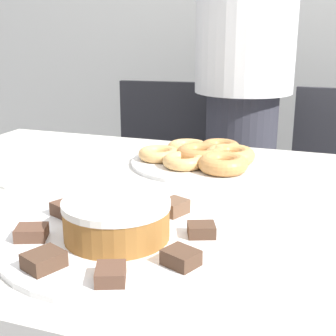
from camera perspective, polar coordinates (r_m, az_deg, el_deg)
The scene contains 23 objects.
table at distance 1.04m, azimuth -0.72°, elevation -7.93°, with size 1.44×0.97×0.74m.
person_standing at distance 1.76m, azimuth 9.22°, elevation 10.78°, with size 0.36×0.36×1.73m.
office_chair_left at distance 2.04m, azimuth -1.40°, elevation -2.90°, with size 0.49×0.49×0.86m.
office_chair_right at distance 1.93m, azimuth 19.81°, elevation -5.15°, with size 0.45×0.45×0.86m.
plate_cake at distance 0.80m, azimuth -6.19°, elevation -8.69°, with size 0.39×0.39×0.01m.
plate_donuts at distance 1.24m, azimuth 3.93°, elevation 0.68°, with size 0.36×0.36×0.01m.
frosted_cake at distance 0.78m, azimuth -6.28°, elevation -6.16°, with size 0.18×0.18×0.07m.
lamington_0 at distance 0.79m, azimuth 4.10°, elevation -7.53°, with size 0.06×0.05×0.02m.
lamington_1 at distance 0.88m, azimuth 0.70°, elevation -4.77°, with size 0.06×0.06×0.03m.
lamington_2 at distance 0.92m, azimuth -5.68°, elevation -3.86°, with size 0.05×0.06×0.03m.
lamington_3 at distance 0.89m, azimuth -12.25°, elevation -4.89°, with size 0.06×0.06×0.02m.
lamington_4 at distance 0.81m, azimuth -16.30°, elevation -7.57°, with size 0.06×0.06×0.02m.
lamington_5 at distance 0.71m, azimuth -14.90°, elevation -10.80°, with size 0.06×0.07×0.02m.
lamington_6 at distance 0.66m, azimuth -7.00°, elevation -12.71°, with size 0.06×0.06×0.02m.
lamington_7 at distance 0.70m, azimuth 1.59°, elevation -10.86°, with size 0.06×0.06×0.02m.
donut_0 at distance 1.23m, azimuth 3.96°, elevation 1.76°, with size 0.13×0.13×0.04m.
donut_1 at distance 1.14m, azimuth 6.73°, elevation 0.52°, with size 0.12×0.12×0.04m.
donut_2 at distance 1.22m, azimuth 7.56°, elevation 1.57°, with size 0.13×0.13×0.04m.
donut_3 at distance 1.29m, azimuth 6.35°, elevation 2.44°, with size 0.11×0.11×0.04m.
donut_4 at distance 1.30m, azimuth 2.41°, elevation 2.52°, with size 0.11×0.11×0.03m.
donut_5 at distance 1.24m, azimuth -1.10°, elevation 1.74°, with size 0.11×0.11×0.03m.
donut_6 at distance 1.17m, azimuth 1.92°, elevation 0.86°, with size 0.11×0.11×0.03m.
napkin at distance 1.19m, azimuth -18.53°, elevation -0.92°, with size 0.18×0.16×0.01m.
Camera 1 is at (0.32, -0.89, 1.08)m, focal length 50.00 mm.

